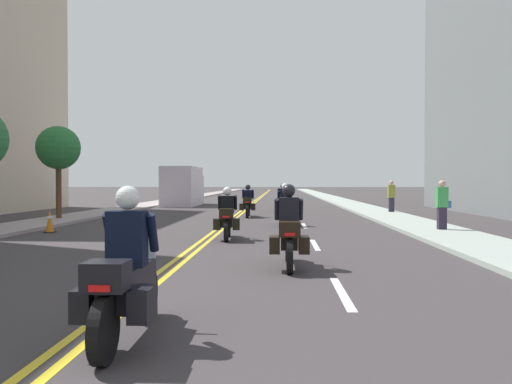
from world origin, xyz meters
name	(u,v)px	position (x,y,z in m)	size (l,w,h in m)	color
ground_plane	(257,200)	(0.00, 48.00, 0.00)	(264.00, 264.00, 0.00)	#383335
sidewalk_left	(178,199)	(-7.44, 48.00, 0.06)	(2.36, 144.00, 0.12)	gray
sidewalk_right	(336,200)	(7.44, 48.00, 0.06)	(2.36, 144.00, 0.12)	#98A398
centreline_yellow_inner	(255,200)	(-0.12, 48.00, 0.00)	(0.12, 132.00, 0.01)	yellow
centreline_yellow_outer	(258,200)	(0.12, 48.00, 0.00)	(0.12, 132.00, 0.01)	yellow
lane_dashes_white	(297,212)	(3.13, 29.00, 0.00)	(0.14, 56.40, 0.01)	silver
motorcycle_0	(125,280)	(0.53, 5.44, 0.67)	(0.76, 2.25, 1.67)	black
motorcycle_1	(289,234)	(2.35, 10.22, 0.67)	(0.76, 2.21, 1.67)	black
motorcycle_2	(227,218)	(0.61, 15.18, 0.64)	(0.78, 2.11, 1.57)	black
motorcycle_3	(285,209)	(2.37, 19.98, 0.66)	(0.77, 2.20, 1.67)	black
motorcycle_4	(248,204)	(0.62, 24.91, 0.66)	(0.77, 2.19, 1.59)	black
motorcycle_5	(283,200)	(2.34, 29.46, 0.66)	(0.77, 2.24, 1.62)	black
traffic_cone_0	(50,221)	(-5.62, 17.00, 0.41)	(0.32, 0.32, 0.82)	black
pedestrian_0	(391,197)	(8.16, 27.70, 0.93)	(0.36, 0.22, 1.80)	#2A2834
pedestrian_2	(442,206)	(7.64, 17.52, 0.92)	(0.49, 0.24, 1.77)	#292333
street_tree_0	(58,149)	(-7.62, 22.24, 3.19)	(1.92, 1.92, 4.19)	#503721
parked_truck	(184,188)	(-4.86, 37.16, 1.27)	(2.20, 6.50, 2.80)	silver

